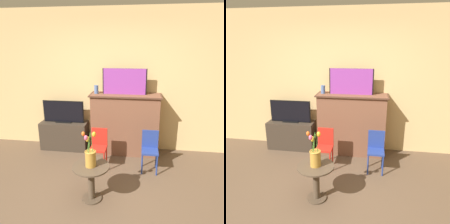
{
  "view_description": "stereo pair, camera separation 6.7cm",
  "coord_description": "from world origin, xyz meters",
  "views": [
    {
      "loc": [
        0.53,
        -2.04,
        2.05
      ],
      "look_at": [
        0.07,
        1.27,
        1.01
      ],
      "focal_mm": 35.0,
      "sensor_mm": 36.0,
      "label": 1
    },
    {
      "loc": [
        0.6,
        -2.03,
        2.05
      ],
      "look_at": [
        0.07,
        1.27,
        1.01
      ],
      "focal_mm": 35.0,
      "sensor_mm": 36.0,
      "label": 2
    }
  ],
  "objects": [
    {
      "name": "ground_plane",
      "position": [
        0.0,
        0.0,
        0.0
      ],
      "size": [
        14.0,
        14.0,
        0.0
      ],
      "primitive_type": "plane",
      "color": "brown"
    },
    {
      "name": "wall_back",
      "position": [
        0.0,
        2.13,
        1.35
      ],
      "size": [
        8.0,
        0.06,
        2.7
      ],
      "color": "tan",
      "rests_on": "ground"
    },
    {
      "name": "vase_tulips",
      "position": [
        -0.09,
        0.43,
        0.67
      ],
      "size": [
        0.17,
        0.16,
        0.5
      ],
      "color": "#B78433",
      "rests_on": "side_table"
    },
    {
      "name": "tv_monitor",
      "position": [
        -0.98,
        1.9,
        0.77
      ],
      "size": [
        0.82,
        0.12,
        0.44
      ],
      "color": "black",
      "rests_on": "tv_stand"
    },
    {
      "name": "chair_blue",
      "position": [
        0.71,
        1.31,
        0.4
      ],
      "size": [
        0.27,
        0.27,
        0.69
      ],
      "color": "navy",
      "rests_on": "ground"
    },
    {
      "name": "chair_red",
      "position": [
        -0.16,
        1.29,
        0.4
      ],
      "size": [
        0.27,
        0.27,
        0.69
      ],
      "color": "red",
      "rests_on": "ground"
    },
    {
      "name": "mantel_candle",
      "position": [
        -0.31,
        1.89,
        1.24
      ],
      "size": [
        0.08,
        0.08,
        0.15
      ],
      "color": "#4C6699",
      "rests_on": "fireplace_mantel"
    },
    {
      "name": "tv_stand",
      "position": [
        -0.98,
        1.9,
        0.28
      ],
      "size": [
        0.93,
        0.37,
        0.56
      ],
      "color": "#382D23",
      "rests_on": "ground"
    },
    {
      "name": "side_table",
      "position": [
        -0.09,
        0.44,
        0.34
      ],
      "size": [
        0.49,
        0.49,
        0.52
      ],
      "color": "#4C3D2D",
      "rests_on": "ground"
    },
    {
      "name": "painting",
      "position": [
        0.22,
        1.9,
        1.4
      ],
      "size": [
        0.81,
        0.03,
        0.47
      ],
      "color": "black",
      "rests_on": "fireplace_mantel"
    },
    {
      "name": "fireplace_mantel",
      "position": [
        0.24,
        1.89,
        0.6
      ],
      "size": [
        1.32,
        0.46,
        1.17
      ],
      "color": "brown",
      "rests_on": "ground"
    }
  ]
}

